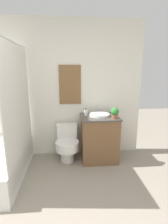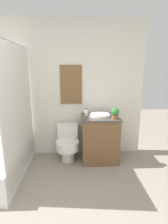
# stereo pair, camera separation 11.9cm
# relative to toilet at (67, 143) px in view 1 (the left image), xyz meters

# --- Properties ---
(wall_back) EXTENTS (3.28, 0.07, 2.50)m
(wall_back) POSITION_rel_toilet_xyz_m (-0.22, 0.30, 0.92)
(wall_back) COLOR silver
(wall_back) RESTS_ON ground_plane
(shower_area) EXTENTS (0.70, 1.45, 1.98)m
(shower_area) POSITION_rel_toilet_xyz_m (-0.99, -0.45, -0.07)
(shower_area) COLOR white
(shower_area) RESTS_ON ground_plane
(toilet) EXTENTS (0.41, 0.54, 0.64)m
(toilet) POSITION_rel_toilet_xyz_m (0.00, 0.00, 0.00)
(toilet) COLOR white
(toilet) RESTS_ON ground_plane
(vanity) EXTENTS (0.66, 0.57, 0.82)m
(vanity) POSITION_rel_toilet_xyz_m (0.58, -0.02, 0.08)
(vanity) COLOR brown
(vanity) RESTS_ON ground_plane
(sink) EXTENTS (0.36, 0.39, 0.13)m
(sink) POSITION_rel_toilet_xyz_m (0.58, -0.00, 0.51)
(sink) COLOR white
(sink) RESTS_ON vanity
(soap_bottle) EXTENTS (0.06, 0.06, 0.13)m
(soap_bottle) POSITION_rel_toilet_xyz_m (0.34, 0.03, 0.55)
(soap_bottle) COLOR silver
(soap_bottle) RESTS_ON vanity
(potted_plant) EXTENTS (0.13, 0.13, 0.19)m
(potted_plant) POSITION_rel_toilet_xyz_m (0.80, -0.20, 0.59)
(potted_plant) COLOR brown
(potted_plant) RESTS_ON vanity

